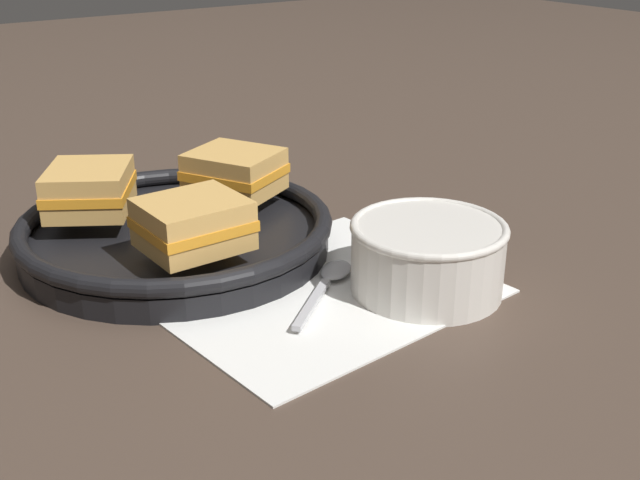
{
  "coord_description": "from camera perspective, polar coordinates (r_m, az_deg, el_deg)",
  "views": [
    {
      "loc": [
        -0.41,
        -0.54,
        0.34
      ],
      "look_at": [
        -0.01,
        0.04,
        0.04
      ],
      "focal_mm": 45.0,
      "sensor_mm": 36.0,
      "label": 1
    }
  ],
  "objects": [
    {
      "name": "sandwich_far_left",
      "position": [
        0.74,
        -9.02,
        1.14
      ],
      "size": [
        0.1,
        0.09,
        0.05
      ],
      "rotation": [
        0.0,
        0.0,
        6.31
      ],
      "color": "tan",
      "rests_on": "skillet"
    },
    {
      "name": "sandwich_near_right",
      "position": [
        0.86,
        -16.08,
        3.51
      ],
      "size": [
        0.12,
        0.12,
        0.05
      ],
      "rotation": [
        0.0,
        0.0,
        4.17
      ],
      "color": "tan",
      "rests_on": "skillet"
    },
    {
      "name": "soup_bowl",
      "position": [
        0.74,
        7.67,
        -0.92
      ],
      "size": [
        0.15,
        0.15,
        0.07
      ],
      "color": "silver",
      "rests_on": "ground_plane"
    },
    {
      "name": "sandwich_near_left",
      "position": [
        0.88,
        -6.09,
        4.85
      ],
      "size": [
        0.12,
        0.12,
        0.05
      ],
      "rotation": [
        0.0,
        0.0,
        2.06
      ],
      "color": "tan",
      "rests_on": "skillet"
    },
    {
      "name": "skillet",
      "position": [
        0.84,
        -10.2,
        0.48
      ],
      "size": [
        0.32,
        0.32,
        0.04
      ],
      "color": "black",
      "rests_on": "ground_plane"
    },
    {
      "name": "napkin",
      "position": [
        0.75,
        -0.23,
        -3.58
      ],
      "size": [
        0.31,
        0.27,
        0.0
      ],
      "color": "white",
      "rests_on": "ground_plane"
    },
    {
      "name": "spoon",
      "position": [
        0.76,
        0.51,
        -2.81
      ],
      "size": [
        0.12,
        0.1,
        0.01
      ],
      "rotation": [
        0.0,
        0.0,
        0.69
      ],
      "color": "#B7B7BC",
      "rests_on": "napkin"
    },
    {
      "name": "ground_plane",
      "position": [
        0.76,
        2.3,
        -3.37
      ],
      "size": [
        4.0,
        4.0,
        0.0
      ],
      "primitive_type": "plane",
      "color": "#47382D"
    }
  ]
}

